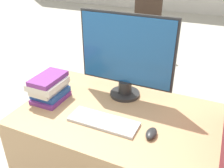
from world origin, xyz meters
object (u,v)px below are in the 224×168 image
object	(u,v)px
book_stack	(49,88)
far_chair	(145,24)
mouse	(151,133)
keyboard	(103,121)
monitor	(126,56)

from	to	relation	value
book_stack	far_chair	size ratio (longest dim) A/B	0.26
mouse	book_stack	distance (m)	0.70
book_stack	far_chair	distance (m)	2.72
mouse	far_chair	bearing A→B (deg)	108.44
keyboard	mouse	world-z (taller)	mouse
monitor	keyboard	xyz separation A→B (m)	(0.00, -0.33, -0.27)
monitor	keyboard	distance (m)	0.43
book_stack	far_chair	xyz separation A→B (m)	(-0.23, 2.70, -0.29)
keyboard	far_chair	xyz separation A→B (m)	(-0.65, 2.78, -0.21)
keyboard	monitor	bearing A→B (deg)	90.51
monitor	book_stack	xyz separation A→B (m)	(-0.42, -0.25, -0.20)
keyboard	far_chair	distance (m)	2.86
keyboard	book_stack	distance (m)	0.43
monitor	keyboard	world-z (taller)	monitor
mouse	monitor	bearing A→B (deg)	130.44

